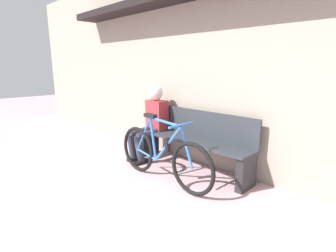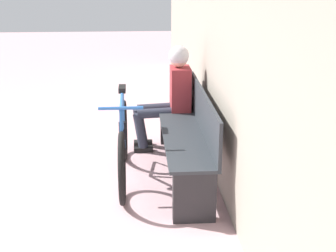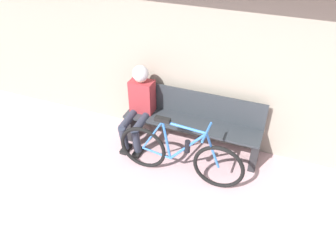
# 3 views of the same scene
# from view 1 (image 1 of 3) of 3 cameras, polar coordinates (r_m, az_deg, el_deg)

# --- Properties ---
(storefront_wall) EXTENTS (12.00, 0.56, 3.20)m
(storefront_wall) POSITION_cam_1_polar(r_m,az_deg,el_deg) (3.88, 11.36, 14.87)
(storefront_wall) COLOR #9E9384
(storefront_wall) RESTS_ON ground_plane
(park_bench_near) EXTENTS (1.97, 0.42, 0.87)m
(park_bench_near) POSITION_cam_1_polar(r_m,az_deg,el_deg) (3.93, 5.40, -3.20)
(park_bench_near) COLOR #2D3338
(park_bench_near) RESTS_ON ground_plane
(bicycle) EXTENTS (1.70, 0.40, 0.89)m
(bicycle) POSITION_cam_1_polar(r_m,az_deg,el_deg) (3.47, -1.27, -6.48)
(bicycle) COLOR black
(bicycle) RESTS_ON ground_plane
(person_seated) EXTENTS (0.34, 0.66, 1.21)m
(person_seated) POSITION_cam_1_polar(r_m,az_deg,el_deg) (4.31, -3.51, 1.96)
(person_seated) COLOR #2D3342
(person_seated) RESTS_ON ground_plane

